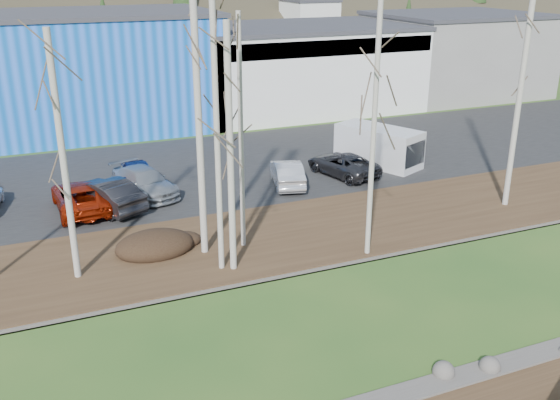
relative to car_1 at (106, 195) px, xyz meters
name	(u,v)px	position (x,y,z in m)	size (l,w,h in m)	color
near_bank_rocks	(431,387)	(6.58, -17.50, -0.92)	(80.00, 0.80, 0.50)	#47423D
river	(360,318)	(6.58, -13.40, -0.92)	(80.00, 8.00, 0.90)	black
far_bank_rocks	(310,268)	(6.58, -9.30, -0.92)	(80.00, 0.80, 0.46)	#47423D
far_bank	(279,236)	(6.58, -6.10, -0.84)	(80.00, 7.00, 0.15)	#382616
parking_lot	(210,169)	(6.58, 4.40, -0.85)	(80.00, 14.00, 0.14)	black
building_blue	(73,71)	(0.58, 18.40, 3.24)	(20.40, 12.24, 8.30)	#0B52AE
building_white	(298,67)	(18.58, 18.38, 2.50)	(18.36, 12.24, 6.80)	silver
building_grey	(455,54)	(34.58, 18.40, 2.74)	(14.28, 12.24, 7.30)	slate
dirt_mound	(155,244)	(1.13, -5.69, -0.44)	(3.30, 2.33, 0.65)	black
birch_0	(63,161)	(-2.09, -6.74, 3.89)	(0.25, 0.25, 9.32)	beige
birch_2	(199,131)	(3.05, -6.50, 4.43)	(0.28, 0.28, 10.38)	beige
birch_3	(217,130)	(3.25, -8.18, 4.85)	(0.22, 0.22, 11.23)	beige
birch_4	(230,153)	(3.67, -8.41, 3.98)	(0.25, 0.25, 9.50)	beige
birch_5	(241,135)	(4.77, -6.50, 4.06)	(0.20, 0.20, 9.65)	beige
birch_6	(374,133)	(9.26, -9.25, 4.36)	(0.21, 0.21, 10.25)	beige
birch_7	(522,80)	(18.50, -7.04, 5.43)	(0.27, 0.27, 12.39)	beige
car_1	(106,195)	(0.00, 0.00, 0.00)	(1.64, 4.71, 1.55)	#232325
car_2	(81,197)	(-1.17, 0.36, -0.07)	(2.34, 5.07, 1.41)	#9D2008
car_3	(144,182)	(2.15, 1.40, -0.08)	(1.94, 4.78, 1.39)	gray
car_4	(139,177)	(2.04, 2.16, -0.04)	(1.73, 4.31, 1.47)	#121A4D
car_5	(287,173)	(9.59, -0.10, -0.09)	(1.45, 4.16, 1.37)	silver
car_6	(343,164)	(13.19, 0.25, -0.13)	(2.14, 4.64, 1.29)	#2C2B2E
car_7	(394,146)	(17.85, 2.26, -0.11)	(1.86, 4.59, 1.33)	white
van_white	(381,147)	(16.22, 1.09, 0.34)	(4.01, 5.53, 2.24)	white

